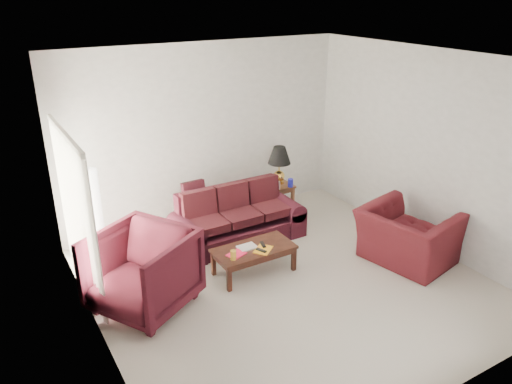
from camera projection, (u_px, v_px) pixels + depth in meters
floor at (287, 282)px, 6.90m from camera, size 5.00×5.00×0.00m
blinds at (76, 215)px, 6.38m from camera, size 0.10×2.00×2.16m
sofa at (238, 217)px, 7.86m from camera, size 2.14×1.05×0.85m
throw_pillow at (194, 193)px, 8.14m from camera, size 0.39×0.20×0.40m
end_table at (277, 198)px, 8.94m from camera, size 0.53×0.53×0.53m
table_lamp at (279, 165)px, 8.77m from camera, size 0.42×0.42×0.68m
clock at (276, 185)px, 8.60m from camera, size 0.15×0.10×0.14m
blue_canister at (291, 183)px, 8.70m from camera, size 0.12×0.12×0.15m
picture_frame at (263, 178)px, 8.90m from camera, size 0.17×0.18×0.05m
floor_lamp at (95, 214)px, 7.26m from camera, size 0.29×0.29×1.43m
armchair_left at (142, 271)px, 6.18m from camera, size 1.55×1.54×1.04m
armchair_right at (407, 237)px, 7.28m from camera, size 1.32×1.45×0.81m
coffee_table at (254, 260)px, 7.07m from camera, size 1.23×0.78×0.40m
magazine_red at (236, 254)px, 6.81m from camera, size 0.29×0.26×0.01m
magazine_white at (247, 247)px, 6.99m from camera, size 0.26×0.20×0.01m
magazine_orange at (263, 250)px, 6.92m from camera, size 0.34×0.33×0.02m
remote_a at (261, 250)px, 6.87m from camera, size 0.10×0.16×0.02m
remote_b at (263, 244)px, 7.02m from camera, size 0.09×0.17×0.02m
yellow_glass at (233, 255)px, 6.66m from camera, size 0.09×0.09×0.13m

